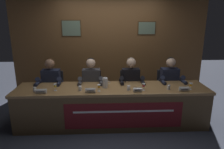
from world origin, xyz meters
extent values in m
plane|color=#383D4C|center=(0.00, 0.00, 0.00)|extent=(12.00, 12.00, 0.00)
cube|color=brown|center=(0.00, 1.53, 1.30)|extent=(4.80, 0.12, 2.60)
cube|color=#4C3319|center=(-0.92, 1.46, 1.76)|extent=(0.48, 0.02, 0.40)
cube|color=slate|center=(-0.92, 1.45, 1.76)|extent=(0.44, 0.01, 0.36)
cube|color=#4C3319|center=(0.92, 1.46, 1.76)|extent=(0.45, 0.02, 0.33)
cube|color=slate|center=(0.92, 1.45, 1.76)|extent=(0.41, 0.01, 0.29)
cube|color=olive|center=(0.00, 0.00, 0.72)|extent=(3.60, 0.77, 0.05)
cube|color=brown|center=(0.00, -0.36, 0.35)|extent=(3.54, 0.04, 0.70)
cube|color=brown|center=(-1.75, 0.00, 0.35)|extent=(0.08, 0.69, 0.70)
cube|color=brown|center=(1.75, 0.00, 0.35)|extent=(0.08, 0.69, 0.70)
cube|color=maroon|center=(0.19, -0.39, 0.35)|extent=(2.08, 0.01, 0.48)
cube|color=white|center=(0.19, -0.39, 0.43)|extent=(1.76, 0.00, 0.04)
cylinder|color=black|center=(-1.24, 0.48, 0.01)|extent=(0.44, 0.44, 0.02)
cylinder|color=black|center=(-1.24, 0.48, 0.23)|extent=(0.05, 0.05, 0.41)
cube|color=#232328|center=(-1.24, 0.48, 0.45)|extent=(0.44, 0.44, 0.03)
cube|color=#232328|center=(-1.24, 0.68, 0.68)|extent=(0.40, 0.05, 0.44)
cylinder|color=black|center=(-1.34, 0.13, 0.23)|extent=(0.10, 0.10, 0.46)
cylinder|color=black|center=(-1.14, 0.13, 0.23)|extent=(0.10, 0.10, 0.46)
cylinder|color=black|center=(-1.34, 0.28, 0.51)|extent=(0.13, 0.34, 0.13)
cylinder|color=black|center=(-1.14, 0.28, 0.51)|extent=(0.13, 0.34, 0.13)
cube|color=#1E2338|center=(-1.24, 0.45, 0.75)|extent=(0.36, 0.20, 0.48)
sphere|color=#8E664C|center=(-1.24, 0.43, 1.13)|extent=(0.19, 0.19, 0.19)
sphere|color=#331E0F|center=(-1.24, 0.45, 1.14)|extent=(0.17, 0.17, 0.17)
cylinder|color=#1E2338|center=(-1.45, 0.35, 0.77)|extent=(0.09, 0.30, 0.25)
cylinder|color=#1E2338|center=(-1.03, 0.35, 0.77)|extent=(0.09, 0.30, 0.25)
cylinder|color=#1E2338|center=(-1.45, 0.19, 0.78)|extent=(0.07, 0.24, 0.07)
cylinder|color=#1E2338|center=(-1.03, 0.19, 0.78)|extent=(0.07, 0.24, 0.07)
cube|color=white|center=(-1.24, -0.30, 0.79)|extent=(0.20, 0.03, 0.08)
cube|color=white|center=(-1.24, -0.26, 0.79)|extent=(0.20, 0.03, 0.08)
cube|color=black|center=(-1.24, -0.30, 0.79)|extent=(0.14, 0.01, 0.01)
cylinder|color=white|center=(-1.02, -0.13, 0.75)|extent=(0.06, 0.06, 0.00)
cylinder|color=white|center=(-1.02, -0.13, 0.78)|extent=(0.01, 0.01, 0.05)
cone|color=white|center=(-1.02, -0.13, 0.84)|extent=(0.06, 0.06, 0.06)
cylinder|color=yellow|center=(-1.02, -0.13, 0.83)|extent=(0.04, 0.04, 0.04)
cylinder|color=silver|center=(-1.37, -0.18, 0.79)|extent=(0.06, 0.06, 0.08)
cylinder|color=silver|center=(-1.37, -0.18, 0.77)|extent=(0.05, 0.05, 0.05)
cylinder|color=black|center=(-0.41, 0.48, 0.01)|extent=(0.44, 0.44, 0.02)
cylinder|color=black|center=(-0.41, 0.48, 0.23)|extent=(0.05, 0.05, 0.41)
cube|color=#232328|center=(-0.41, 0.48, 0.45)|extent=(0.44, 0.44, 0.03)
cube|color=#232328|center=(-0.41, 0.68, 0.68)|extent=(0.40, 0.05, 0.44)
cylinder|color=black|center=(-0.51, 0.13, 0.23)|extent=(0.10, 0.10, 0.46)
cylinder|color=black|center=(-0.31, 0.13, 0.23)|extent=(0.10, 0.10, 0.46)
cylinder|color=black|center=(-0.51, 0.28, 0.51)|extent=(0.13, 0.34, 0.13)
cylinder|color=black|center=(-0.31, 0.28, 0.51)|extent=(0.13, 0.34, 0.13)
cube|color=#38383D|center=(-0.41, 0.45, 0.75)|extent=(0.36, 0.20, 0.48)
sphere|color=beige|center=(-0.41, 0.43, 1.13)|extent=(0.19, 0.19, 0.19)
sphere|color=black|center=(-0.41, 0.45, 1.14)|extent=(0.17, 0.17, 0.17)
cylinder|color=#38383D|center=(-0.62, 0.35, 0.77)|extent=(0.09, 0.30, 0.25)
cylinder|color=#38383D|center=(-0.20, 0.35, 0.77)|extent=(0.09, 0.30, 0.25)
cylinder|color=#38383D|center=(-0.62, 0.19, 0.78)|extent=(0.07, 0.24, 0.07)
cylinder|color=#38383D|center=(-0.20, 0.19, 0.78)|extent=(0.07, 0.24, 0.07)
cube|color=white|center=(-0.39, -0.29, 0.79)|extent=(0.18, 0.03, 0.08)
cube|color=white|center=(-0.39, -0.26, 0.79)|extent=(0.18, 0.03, 0.08)
cube|color=black|center=(-0.39, -0.29, 0.79)|extent=(0.13, 0.01, 0.01)
cylinder|color=white|center=(-0.24, -0.20, 0.75)|extent=(0.06, 0.06, 0.00)
cylinder|color=white|center=(-0.24, -0.20, 0.78)|extent=(0.01, 0.01, 0.05)
cone|color=white|center=(-0.24, -0.20, 0.84)|extent=(0.06, 0.06, 0.06)
cylinder|color=orange|center=(-0.24, -0.20, 0.83)|extent=(0.04, 0.04, 0.04)
cylinder|color=silver|center=(-0.58, -0.16, 0.79)|extent=(0.06, 0.06, 0.08)
cylinder|color=silver|center=(-0.58, -0.16, 0.77)|extent=(0.05, 0.05, 0.05)
cylinder|color=black|center=(0.41, 0.48, 0.01)|extent=(0.44, 0.44, 0.02)
cylinder|color=black|center=(0.41, 0.48, 0.23)|extent=(0.05, 0.05, 0.41)
cube|color=#232328|center=(0.41, 0.48, 0.45)|extent=(0.44, 0.44, 0.03)
cube|color=#232328|center=(0.41, 0.68, 0.68)|extent=(0.40, 0.05, 0.44)
cylinder|color=black|center=(0.31, 0.13, 0.23)|extent=(0.10, 0.10, 0.46)
cylinder|color=black|center=(0.51, 0.13, 0.23)|extent=(0.10, 0.10, 0.46)
cylinder|color=black|center=(0.31, 0.28, 0.51)|extent=(0.13, 0.34, 0.13)
cylinder|color=black|center=(0.51, 0.28, 0.51)|extent=(0.13, 0.34, 0.13)
cube|color=black|center=(0.41, 0.45, 0.75)|extent=(0.36, 0.20, 0.48)
sphere|color=beige|center=(0.41, 0.43, 1.13)|extent=(0.19, 0.19, 0.19)
sphere|color=gray|center=(0.41, 0.45, 1.14)|extent=(0.17, 0.17, 0.17)
cylinder|color=black|center=(0.20, 0.35, 0.77)|extent=(0.09, 0.30, 0.25)
cylinder|color=black|center=(0.62, 0.35, 0.77)|extent=(0.09, 0.30, 0.25)
cylinder|color=black|center=(0.20, 0.19, 0.78)|extent=(0.07, 0.24, 0.07)
cylinder|color=black|center=(0.62, 0.19, 0.78)|extent=(0.07, 0.24, 0.07)
cube|color=white|center=(0.44, -0.30, 0.79)|extent=(0.15, 0.03, 0.08)
cube|color=white|center=(0.44, -0.27, 0.79)|extent=(0.15, 0.03, 0.08)
cube|color=black|center=(0.44, -0.31, 0.79)|extent=(0.11, 0.01, 0.01)
cylinder|color=white|center=(0.56, -0.18, 0.75)|extent=(0.06, 0.06, 0.00)
cylinder|color=white|center=(0.56, -0.18, 0.78)|extent=(0.01, 0.01, 0.05)
cone|color=white|center=(0.56, -0.18, 0.84)|extent=(0.06, 0.06, 0.06)
cylinder|color=#B21E2D|center=(0.56, -0.18, 0.83)|extent=(0.04, 0.04, 0.04)
cylinder|color=silver|center=(0.29, -0.18, 0.79)|extent=(0.06, 0.06, 0.08)
cylinder|color=silver|center=(0.29, -0.18, 0.77)|extent=(0.05, 0.05, 0.05)
cylinder|color=black|center=(1.24, 0.48, 0.01)|extent=(0.44, 0.44, 0.02)
cylinder|color=black|center=(1.24, 0.48, 0.23)|extent=(0.05, 0.05, 0.41)
cube|color=#232328|center=(1.24, 0.48, 0.45)|extent=(0.44, 0.44, 0.03)
cube|color=#232328|center=(1.24, 0.68, 0.68)|extent=(0.40, 0.05, 0.44)
cylinder|color=black|center=(1.14, 0.13, 0.23)|extent=(0.10, 0.10, 0.46)
cylinder|color=black|center=(1.34, 0.13, 0.23)|extent=(0.10, 0.10, 0.46)
cylinder|color=black|center=(1.14, 0.28, 0.51)|extent=(0.13, 0.34, 0.13)
cylinder|color=black|center=(1.34, 0.28, 0.51)|extent=(0.13, 0.34, 0.13)
cube|color=#1E2338|center=(1.24, 0.45, 0.75)|extent=(0.36, 0.20, 0.48)
sphere|color=beige|center=(1.24, 0.43, 1.13)|extent=(0.19, 0.19, 0.19)
sphere|color=black|center=(1.24, 0.45, 1.14)|extent=(0.17, 0.17, 0.17)
cylinder|color=#1E2338|center=(1.03, 0.35, 0.77)|extent=(0.09, 0.30, 0.25)
cylinder|color=#1E2338|center=(1.45, 0.35, 0.77)|extent=(0.09, 0.30, 0.25)
cylinder|color=#1E2338|center=(1.03, 0.19, 0.78)|extent=(0.07, 0.24, 0.07)
cylinder|color=#1E2338|center=(1.45, 0.19, 0.78)|extent=(0.07, 0.24, 0.07)
cube|color=white|center=(1.28, -0.29, 0.79)|extent=(0.18, 0.03, 0.08)
cube|color=white|center=(1.28, -0.26, 0.79)|extent=(0.18, 0.03, 0.08)
cube|color=black|center=(1.28, -0.29, 0.79)|extent=(0.13, 0.01, 0.01)
cylinder|color=white|center=(1.43, -0.18, 0.75)|extent=(0.06, 0.06, 0.00)
cylinder|color=white|center=(1.43, -0.18, 0.78)|extent=(0.01, 0.01, 0.05)
cone|color=white|center=(1.43, -0.18, 0.84)|extent=(0.06, 0.06, 0.06)
cylinder|color=orange|center=(1.43, -0.18, 0.83)|extent=(0.04, 0.04, 0.04)
cylinder|color=silver|center=(1.03, -0.16, 0.79)|extent=(0.06, 0.06, 0.08)
cylinder|color=silver|center=(1.03, -0.16, 0.77)|extent=(0.05, 0.05, 0.05)
cylinder|color=silver|center=(-0.13, -0.01, 0.84)|extent=(0.10, 0.10, 0.18)
cylinder|color=silver|center=(-0.13, -0.01, 0.93)|extent=(0.09, 0.09, 0.01)
sphere|color=silver|center=(-0.13, -0.01, 0.95)|extent=(0.02, 0.02, 0.02)
torus|color=silver|center=(-0.06, -0.01, 0.85)|extent=(0.07, 0.01, 0.07)
camera|label=1|loc=(-0.16, -3.64, 2.01)|focal=32.79mm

